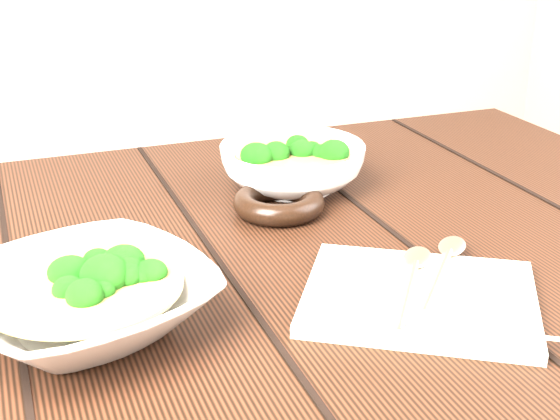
# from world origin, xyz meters

# --- Properties ---
(table) EXTENTS (1.20, 0.80, 0.75)m
(table) POSITION_xyz_m (0.00, 0.00, 0.63)
(table) COLOR black
(table) RESTS_ON ground
(soup_bowl_front) EXTENTS (0.27, 0.27, 0.06)m
(soup_bowl_front) POSITION_xyz_m (-0.16, -0.09, 0.78)
(soup_bowl_front) COLOR silver
(soup_bowl_front) RESTS_ON table
(soup_bowl_back) EXTENTS (0.19, 0.19, 0.06)m
(soup_bowl_back) POSITION_xyz_m (0.13, 0.16, 0.78)
(soup_bowl_back) COLOR silver
(soup_bowl_back) RESTS_ON table
(trivet) EXTENTS (0.13, 0.13, 0.03)m
(trivet) POSITION_xyz_m (0.08, 0.09, 0.76)
(trivet) COLOR black
(trivet) RESTS_ON table
(napkin) EXTENTS (0.27, 0.26, 0.01)m
(napkin) POSITION_xyz_m (0.13, -0.15, 0.76)
(napkin) COLOR beige
(napkin) RESTS_ON table
(spoon_left) EXTENTS (0.11, 0.15, 0.01)m
(spoon_left) POSITION_xyz_m (0.14, -0.12, 0.76)
(spoon_left) COLOR #A4A091
(spoon_left) RESTS_ON napkin
(spoon_right) EXTENTS (0.13, 0.14, 0.01)m
(spoon_right) POSITION_xyz_m (0.18, -0.11, 0.76)
(spoon_right) COLOR #A4A091
(spoon_right) RESTS_ON napkin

